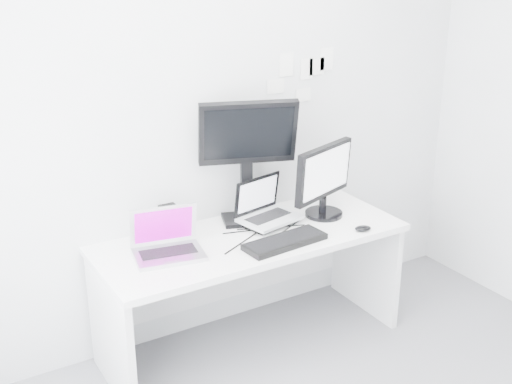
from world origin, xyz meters
The scene contains 15 objects.
back_wall centered at (0.00, 1.60, 1.35)m, with size 3.60×3.60×0.00m, color silver.
desk centered at (0.00, 1.25, 0.36)m, with size 1.80×0.70×0.73m, color white.
macbook centered at (-0.52, 1.24, 0.87)m, with size 0.37×0.27×0.27m, color #B1B0B5.
speaker centered at (-0.41, 1.47, 0.83)m, with size 0.10×0.10×0.19m, color black.
dell_laptop centered at (0.18, 1.33, 0.87)m, with size 0.34×0.27×0.29m, color silver.
rear_monitor centered at (0.09, 1.44, 1.12)m, with size 0.57×0.20×0.77m, color black.
samsung_monitor centered at (0.54, 1.28, 0.96)m, with size 0.51×0.23×0.46m, color black.
keyboard centered at (0.10, 1.05, 0.75)m, with size 0.49×0.17×0.03m, color black.
mouse centered at (0.59, 0.97, 0.75)m, with size 0.10×0.06×0.03m, color black.
wall_note_0 centered at (0.45, 1.59, 1.62)m, with size 0.10×0.00×0.14m, color white.
wall_note_1 centered at (0.60, 1.59, 1.58)m, with size 0.09×0.00×0.13m, color white.
wall_note_2 centered at (0.75, 1.59, 1.63)m, with size 0.10×0.00×0.14m, color white.
wall_note_3 centered at (0.58, 1.59, 1.42)m, with size 0.11×0.00×0.08m, color white.
wall_note_4 centered at (0.68, 1.59, 1.59)m, with size 0.11×0.00×0.11m, color white.
wall_note_5 centered at (0.38, 1.59, 1.50)m, with size 0.12×0.00×0.09m, color white.
Camera 1 is at (-1.75, -1.73, 2.31)m, focal length 46.24 mm.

